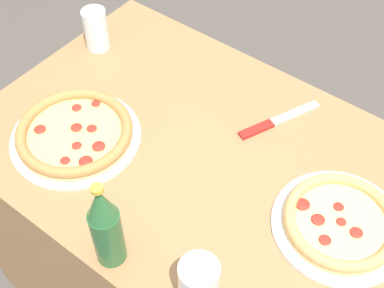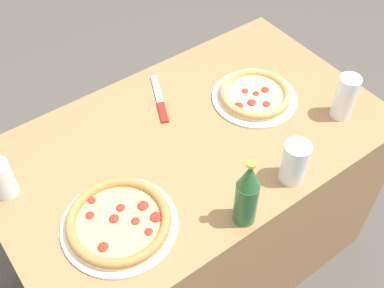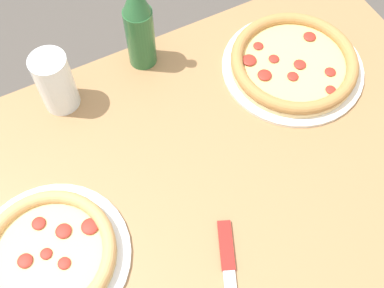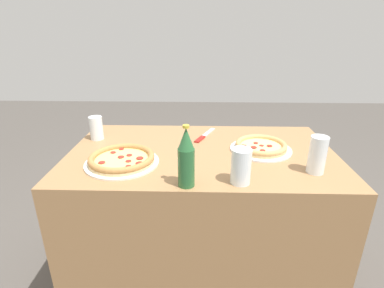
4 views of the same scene
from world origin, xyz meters
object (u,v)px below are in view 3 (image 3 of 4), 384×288
at_px(knife, 229,278).
at_px(pizza_veggie, 49,255).
at_px(pizza_salami, 294,63).
at_px(glass_iced_tea, 56,84).
at_px(beer_bottle, 139,25).

bearing_deg(knife, pizza_veggie, -33.86).
distance_m(pizza_salami, glass_iced_tea, 0.53).
bearing_deg(beer_bottle, pizza_veggie, 45.34).
xyz_separation_m(beer_bottle, knife, (0.07, 0.54, -0.11)).
relative_size(pizza_salami, glass_iced_tea, 2.31).
bearing_deg(pizza_veggie, glass_iced_tea, -113.26).
xyz_separation_m(pizza_veggie, beer_bottle, (-0.35, -0.35, 0.10)).
xyz_separation_m(pizza_salami, knife, (0.37, 0.35, -0.02)).
relative_size(glass_iced_tea, knife, 0.62).
height_order(pizza_salami, glass_iced_tea, glass_iced_tea).
bearing_deg(glass_iced_tea, pizza_veggie, 66.74).
bearing_deg(knife, pizza_salami, -136.24).
bearing_deg(beer_bottle, glass_iced_tea, 7.36).
xyz_separation_m(pizza_salami, beer_bottle, (0.29, -0.18, 0.09)).
relative_size(pizza_salami, knife, 1.43).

